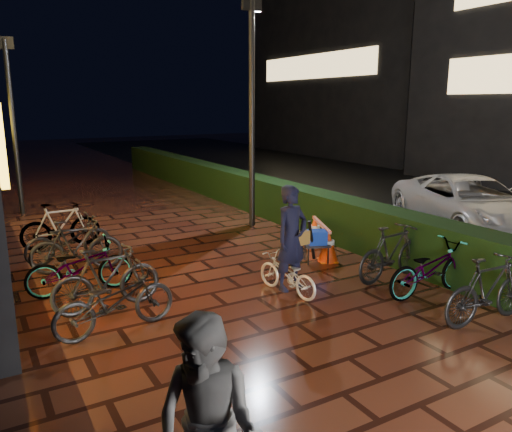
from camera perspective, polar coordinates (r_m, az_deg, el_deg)
ground at (r=7.22m, az=4.73°, el=-12.21°), size 80.00×80.00×0.00m
asphalt_road at (r=16.71m, az=20.56°, el=1.52°), size 11.00×60.00×0.01m
hedge at (r=15.32m, az=-2.13°, el=3.26°), size 0.70×20.00×1.00m
bystander_person at (r=3.80m, az=-5.69°, el=-22.94°), size 0.94×1.01×1.66m
van at (r=13.16m, az=23.24°, el=1.32°), size 3.68×5.16×1.30m
far_buildings at (r=26.01m, az=25.80°, el=19.21°), size 9.08×31.00×14.00m
lamp_post_hedge at (r=12.33m, az=-0.48°, el=12.70°), size 0.53×0.16×5.49m
lamp_post_sf at (r=15.20m, az=-26.05°, el=9.88°), size 0.45×0.18×4.73m
cyclist at (r=8.01m, az=3.84°, el=-4.47°), size 0.71×1.32×1.80m
traffic_barrier at (r=10.42m, az=7.43°, el=-2.48°), size 0.92×1.53×0.63m
cart_assembly at (r=9.73m, az=6.92°, el=-2.64°), size 0.65×0.56×0.91m
parked_bikes_storefront at (r=9.12m, az=-19.29°, el=-4.36°), size 1.91×5.28×0.99m
parked_bikes_hedge at (r=8.43m, az=19.57°, el=-5.71°), size 1.82×2.59×0.99m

